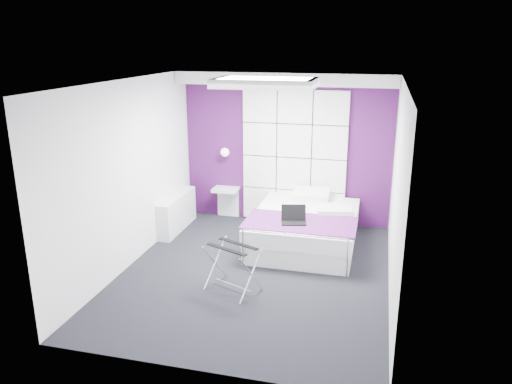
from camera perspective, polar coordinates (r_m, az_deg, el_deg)
floor at (r=7.00m, az=-0.14°, el=-9.24°), size 4.40×4.40×0.00m
ceiling at (r=6.29m, az=-0.15°, el=12.50°), size 4.40×4.40×0.00m
wall_back at (r=8.61m, az=3.48°, el=4.96°), size 3.60×0.00×3.60m
wall_left at (r=7.17m, az=-14.23°, el=1.98°), size 0.00×4.40×4.40m
wall_right at (r=6.35m, az=15.81°, el=-0.09°), size 0.00×4.40×4.40m
accent_wall at (r=8.60m, az=3.46°, el=4.95°), size 3.58×0.02×2.58m
soffit at (r=8.20m, az=3.29°, el=12.83°), size 3.58×0.50×0.20m
headboard at (r=8.56m, az=4.37°, el=3.97°), size 1.80×0.08×2.30m
skylight at (r=6.88m, az=1.11°, el=12.46°), size 1.36×0.86×0.12m
wall_lamp at (r=8.75m, az=-3.50°, el=4.61°), size 0.15×0.15×0.15m
radiator at (r=8.53m, az=-9.03°, el=-2.32°), size 0.22×1.20×0.60m
bed at (r=7.84m, az=5.60°, el=-4.04°), size 1.62×1.95×0.69m
nightstand at (r=8.88m, az=-3.49°, el=0.28°), size 0.44×0.34×0.05m
luggage_rack at (r=6.44m, az=-2.66°, el=-8.68°), size 0.62×0.46×0.61m
laptop at (r=7.27m, az=4.40°, el=-3.01°), size 0.36×0.25×0.26m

